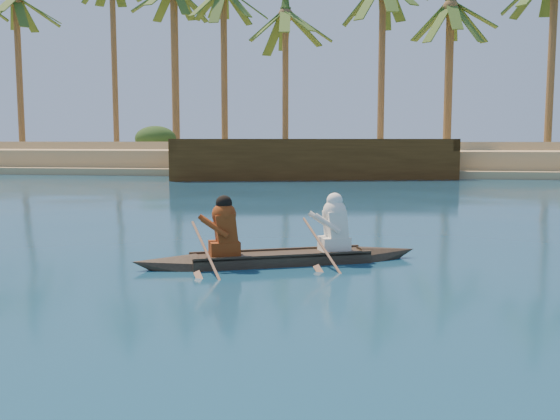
# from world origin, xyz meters

# --- Properties ---
(ground) EXTENTS (160.00, 160.00, 0.00)m
(ground) POSITION_xyz_m (0.00, 0.00, 0.00)
(ground) COLOR #0B2C4A
(ground) RESTS_ON ground
(sandy_embankment) EXTENTS (150.00, 51.00, 1.50)m
(sandy_embankment) POSITION_xyz_m (0.00, 46.89, 0.53)
(sandy_embankment) COLOR tan
(sandy_embankment) RESTS_ON ground
(palm_grove) EXTENTS (110.00, 14.00, 16.00)m
(palm_grove) POSITION_xyz_m (0.00, 35.00, 8.00)
(palm_grove) COLOR #2E541D
(palm_grove) RESTS_ON ground
(shrub_cluster) EXTENTS (100.00, 6.00, 2.40)m
(shrub_cluster) POSITION_xyz_m (0.00, 31.50, 1.20)
(shrub_cluster) COLOR #203513
(shrub_cluster) RESTS_ON ground
(canoe) EXTENTS (4.36, 2.34, 1.24)m
(canoe) POSITION_xyz_m (-1.54, 0.26, 0.24)
(canoe) COLOR #3D2F21
(canoe) RESTS_ON ground
(barge_mid) EXTENTS (14.37, 7.87, 2.28)m
(barge_mid) POSITION_xyz_m (-3.61, 22.00, 0.80)
(barge_mid) COLOR brown
(barge_mid) RESTS_ON ground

